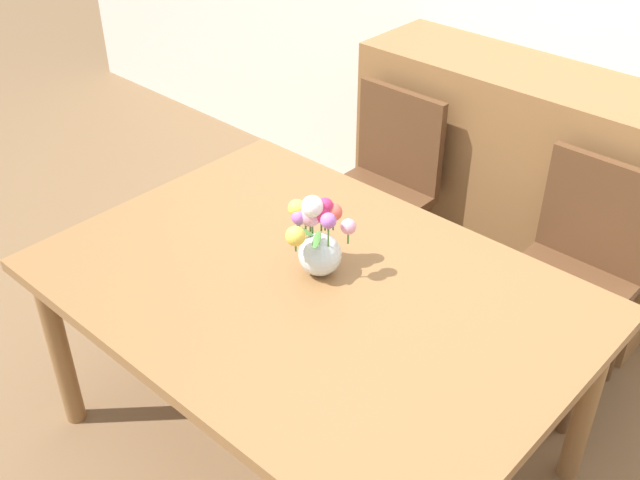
% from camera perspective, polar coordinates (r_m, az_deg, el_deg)
% --- Properties ---
extents(ground_plane, '(12.00, 12.00, 0.00)m').
position_cam_1_polar(ground_plane, '(2.80, -0.59, -15.12)').
color(ground_plane, brown).
extents(dining_table, '(1.62, 1.16, 0.72)m').
position_cam_1_polar(dining_table, '(2.34, -0.68, -4.76)').
color(dining_table, olive).
rests_on(dining_table, ground_plane).
extents(chair_left, '(0.42, 0.42, 0.90)m').
position_cam_1_polar(chair_left, '(3.24, 4.70, 4.45)').
color(chair_left, brown).
rests_on(chair_left, ground_plane).
extents(chair_right, '(0.42, 0.42, 0.90)m').
position_cam_1_polar(chair_right, '(2.87, 18.76, -1.78)').
color(chair_right, brown).
rests_on(chair_right, ground_plane).
extents(dresser, '(1.40, 0.47, 1.00)m').
position_cam_1_polar(dresser, '(3.37, 14.33, 4.37)').
color(dresser, olive).
rests_on(dresser, ground_plane).
extents(flower_vase, '(0.22, 0.22, 0.25)m').
position_cam_1_polar(flower_vase, '(2.29, -0.21, 0.30)').
color(flower_vase, silver).
rests_on(flower_vase, dining_table).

